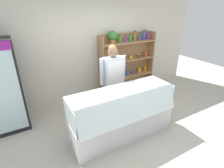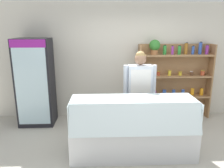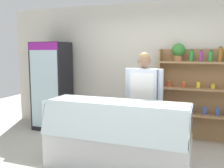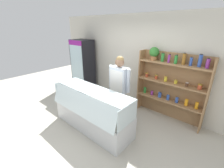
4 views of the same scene
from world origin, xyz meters
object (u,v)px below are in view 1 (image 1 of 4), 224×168
object	(u,v)px
shelving_unit	(126,59)
shop_clerk	(113,75)
drinks_fridge	(1,88)
deli_display_case	(121,122)

from	to	relation	value
shelving_unit	shop_clerk	bearing A→B (deg)	-136.35
drinks_fridge	deli_display_case	world-z (taller)	drinks_fridge
drinks_fridge	shelving_unit	distance (m)	3.15
shelving_unit	shop_clerk	size ratio (longest dim) A/B	1.10
drinks_fridge	deli_display_case	distance (m)	2.49
shelving_unit	shop_clerk	distance (m)	1.29
deli_display_case	shop_clerk	bearing A→B (deg)	73.01
shelving_unit	deli_display_case	size ratio (longest dim) A/B	0.90
shelving_unit	deli_display_case	distance (m)	2.14
drinks_fridge	deli_display_case	xyz separation A→B (m)	(1.98, -1.36, -0.65)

